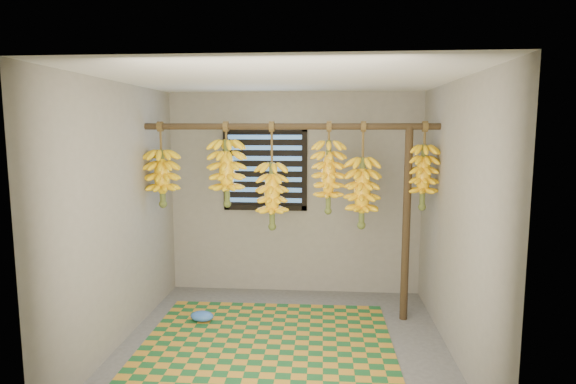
# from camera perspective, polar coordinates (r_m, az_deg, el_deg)

# --- Properties ---
(floor) EXTENTS (3.00, 3.00, 0.01)m
(floor) POSITION_cam_1_polar(r_m,az_deg,el_deg) (4.66, -0.57, -17.68)
(floor) COLOR #545454
(floor) RESTS_ON ground
(ceiling) EXTENTS (3.00, 3.00, 0.01)m
(ceiling) POSITION_cam_1_polar(r_m,az_deg,el_deg) (4.23, -0.62, 13.27)
(ceiling) COLOR silver
(ceiling) RESTS_ON wall_back
(wall_back) EXTENTS (3.00, 0.01, 2.40)m
(wall_back) POSITION_cam_1_polar(r_m,az_deg,el_deg) (5.77, 0.77, -0.21)
(wall_back) COLOR gray
(wall_back) RESTS_ON floor
(wall_left) EXTENTS (0.01, 3.00, 2.40)m
(wall_left) POSITION_cam_1_polar(r_m,az_deg,el_deg) (4.67, -19.34, -2.53)
(wall_left) COLOR gray
(wall_left) RESTS_ON floor
(wall_right) EXTENTS (0.01, 3.00, 2.40)m
(wall_right) POSITION_cam_1_polar(r_m,az_deg,el_deg) (4.41, 19.28, -3.10)
(wall_right) COLOR gray
(wall_right) RESTS_ON floor
(window) EXTENTS (1.00, 0.04, 1.00)m
(window) POSITION_cam_1_polar(r_m,az_deg,el_deg) (5.74, -2.74, 2.76)
(window) COLOR black
(window) RESTS_ON wall_back
(hanging_pole) EXTENTS (3.00, 0.06, 0.06)m
(hanging_pole) POSITION_cam_1_polar(r_m,az_deg,el_deg) (4.91, 0.14, 7.77)
(hanging_pole) COLOR #3C2C1B
(hanging_pole) RESTS_ON wall_left
(support_post) EXTENTS (0.08, 0.08, 2.00)m
(support_post) POSITION_cam_1_polar(r_m,az_deg,el_deg) (5.06, 13.84, -3.85)
(support_post) COLOR #3C2C1B
(support_post) RESTS_ON floor
(woven_mat) EXTENTS (2.33, 1.87, 0.01)m
(woven_mat) POSITION_cam_1_polar(r_m,az_deg,el_deg) (4.74, -2.35, -17.09)
(woven_mat) COLOR #1A5928
(woven_mat) RESTS_ON floor
(plastic_bag) EXTENTS (0.27, 0.22, 0.10)m
(plastic_bag) POSITION_cam_1_polar(r_m,az_deg,el_deg) (5.19, -10.15, -14.28)
(plastic_bag) COLOR blue
(plastic_bag) RESTS_ON woven_mat
(banana_bunch_a) EXTENTS (0.34, 0.34, 0.88)m
(banana_bunch_a) POSITION_cam_1_polar(r_m,az_deg,el_deg) (5.22, -14.69, 1.62)
(banana_bunch_a) COLOR brown
(banana_bunch_a) RESTS_ON hanging_pole
(banana_bunch_b) EXTENTS (0.38, 0.38, 0.87)m
(banana_bunch_b) POSITION_cam_1_polar(r_m,az_deg,el_deg) (5.03, -7.27, 2.26)
(banana_bunch_b) COLOR brown
(banana_bunch_b) RESTS_ON hanging_pole
(banana_bunch_c) EXTENTS (0.31, 0.31, 1.11)m
(banana_bunch_c) POSITION_cam_1_polar(r_m,az_deg,el_deg) (4.98, -1.90, -0.42)
(banana_bunch_c) COLOR brown
(banana_bunch_c) RESTS_ON hanging_pole
(banana_bunch_d) EXTENTS (0.33, 0.33, 0.93)m
(banana_bunch_d) POSITION_cam_1_polar(r_m,az_deg,el_deg) (4.92, 4.82, 1.80)
(banana_bunch_d) COLOR brown
(banana_bunch_d) RESTS_ON hanging_pole
(banana_bunch_e) EXTENTS (0.34, 0.34, 1.08)m
(banana_bunch_e) POSITION_cam_1_polar(r_m,az_deg,el_deg) (4.95, 8.76, -0.06)
(banana_bunch_e) COLOR brown
(banana_bunch_e) RESTS_ON hanging_pole
(banana_bunch_f) EXTENTS (0.30, 0.30, 0.88)m
(banana_bunch_f) POSITION_cam_1_polar(r_m,az_deg,el_deg) (5.01, 15.72, 1.74)
(banana_bunch_f) COLOR brown
(banana_bunch_f) RESTS_ON hanging_pole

